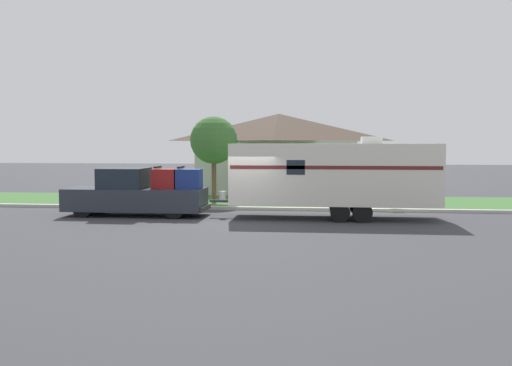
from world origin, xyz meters
TOP-DOWN VIEW (x-y plane):
  - ground_plane at (0.00, 0.00)m, footprint 120.00×120.00m
  - curb_strip at (0.00, 3.75)m, footprint 80.00×0.30m
  - lawn_strip at (0.00, 7.40)m, footprint 80.00×7.00m
  - house_across_street at (0.40, 13.58)m, footprint 9.94×6.84m
  - pickup_truck at (-4.60, 1.26)m, footprint 5.87×1.99m
  - travel_trailer at (3.49, 1.26)m, footprint 9.11×2.47m
  - mailbox at (6.13, 4.39)m, footprint 0.48×0.20m
  - tree_in_yard at (-2.40, 6.75)m, footprint 2.39×2.39m

SIDE VIEW (x-z plane):
  - ground_plane at x=0.00m, z-range 0.00..0.00m
  - lawn_strip at x=0.00m, z-range 0.00..0.03m
  - curb_strip at x=0.00m, z-range 0.00..0.14m
  - pickup_truck at x=-4.60m, z-range -0.13..1.94m
  - mailbox at x=6.13m, z-range 0.33..1.56m
  - travel_trailer at x=3.49m, z-range 0.15..3.42m
  - house_across_street at x=0.40m, z-range 0.08..4.90m
  - tree_in_yard at x=-2.40m, z-range 0.96..5.32m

